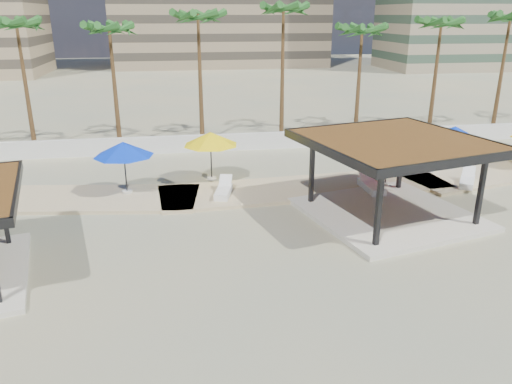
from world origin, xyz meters
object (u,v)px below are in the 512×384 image
(pavilion_central, at_px, (392,171))
(lounger_d, at_px, (430,164))
(lounger_a, at_px, (224,191))
(lounger_b, at_px, (467,181))
(lounger_c, at_px, (371,186))
(umbrella_c, at_px, (388,151))

(pavilion_central, xyz_separation_m, lounger_d, (5.58, 6.63, -1.89))
(lounger_a, bearing_deg, lounger_b, -77.74)
(pavilion_central, height_order, lounger_c, pavilion_central)
(lounger_c, bearing_deg, umbrella_c, -56.84)
(pavilion_central, xyz_separation_m, lounger_c, (0.40, 3.24, -1.88))
(pavilion_central, relative_size, lounger_c, 3.82)
(pavilion_central, height_order, lounger_b, pavilion_central)
(umbrella_c, bearing_deg, pavilion_central, -111.10)
(pavilion_central, xyz_separation_m, lounger_b, (6.01, 3.23, -1.90))
(lounger_c, bearing_deg, lounger_a, 85.91)
(lounger_b, height_order, lounger_d, lounger_d)
(lounger_b, bearing_deg, lounger_d, 41.66)
(lounger_c, xyz_separation_m, lounger_d, (5.18, 3.39, -0.01))
(pavilion_central, relative_size, umbrella_c, 3.43)
(lounger_a, relative_size, lounger_c, 0.93)
(pavilion_central, bearing_deg, lounger_d, 36.04)
(pavilion_central, xyz_separation_m, lounger_a, (-7.53, 3.77, -1.91))
(umbrella_c, xyz_separation_m, lounger_d, (4.03, 2.63, -1.72))
(pavilion_central, distance_m, lounger_a, 8.64)
(lounger_b, relative_size, lounger_d, 0.95)
(umbrella_c, distance_m, lounger_a, 9.24)
(pavilion_central, height_order, umbrella_c, pavilion_central)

